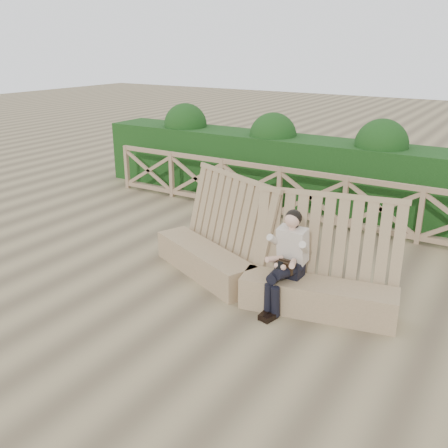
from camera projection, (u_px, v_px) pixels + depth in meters
The scene contains 5 objects.
ground at pixel (219, 289), 7.58m from camera, with size 60.00×60.00×0.00m, color brown.
bench at pixel (260, 266), 7.43m from camera, with size 4.16×1.53×1.59m.
woman at pixel (288, 257), 6.83m from camera, with size 0.40×0.85×1.41m.
guardrail at pixel (311, 197), 10.18m from camera, with size 10.10×0.09×1.10m.
hedge at pixel (332, 175), 11.07m from camera, with size 12.00×1.20×1.50m, color black.
Camera 1 is at (3.66, -5.71, 3.52)m, focal length 40.00 mm.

